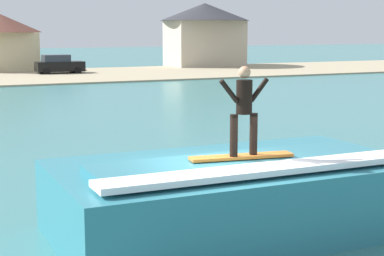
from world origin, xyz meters
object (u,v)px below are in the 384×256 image
Objects in this scene: surfboard at (242,156)px; house_small_cottage at (0,39)px; wave_crest at (233,195)px; car_far_shore at (59,64)px; house_gabled_white at (205,29)px; surfer at (244,106)px.

house_small_cottage is at bearing 87.11° from surfboard.
surfboard is 54.16m from house_small_cottage.
surfboard is at bearing -92.89° from house_small_cottage.
wave_crest is 53.80m from house_small_cottage.
surfboard is 0.26× the size of house_small_cottage.
wave_crest is at bearing -98.42° from car_far_shore.
house_gabled_white reaches higher than house_small_cottage.
surfer reaches higher than wave_crest.
car_far_shore is 8.19m from house_small_cottage.
car_far_shore is at bearing 81.58° from wave_crest.
surfboard is at bearing -115.07° from house_gabled_white.
car_far_shore reaches higher than wave_crest.
surfer is 54.20m from house_small_cottage.
surfboard is (-0.03, -0.39, 0.91)m from wave_crest.
house_small_cottage reaches higher than wave_crest.
house_small_cottage is at bearing 87.13° from surfer.
house_small_cottage is at bearing 87.13° from wave_crest.
house_gabled_white reaches higher than surfboard.
house_gabled_white is at bearing 16.40° from car_far_shore.
surfboard is 0.49× the size of car_far_shore.
wave_crest is 0.99m from surfboard.
house_small_cottage is at bearing 176.30° from house_gabled_white.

